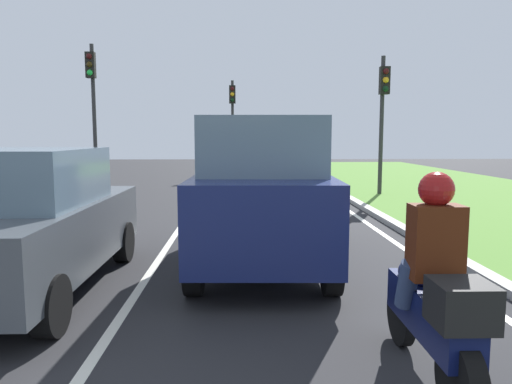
# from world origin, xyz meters

# --- Properties ---
(ground_plane) EXTENTS (60.00, 60.00, 0.00)m
(ground_plane) POSITION_xyz_m (0.00, 14.00, 0.00)
(ground_plane) COLOR #262628
(lane_line_center) EXTENTS (0.12, 32.00, 0.01)m
(lane_line_center) POSITION_xyz_m (-0.70, 14.00, 0.00)
(lane_line_center) COLOR silver
(lane_line_center) RESTS_ON ground
(lane_line_right_edge) EXTENTS (0.12, 32.00, 0.01)m
(lane_line_right_edge) POSITION_xyz_m (3.60, 14.00, 0.00)
(lane_line_right_edge) COLOR silver
(lane_line_right_edge) RESTS_ON ground
(curb_right) EXTENTS (0.24, 48.00, 0.12)m
(curb_right) POSITION_xyz_m (4.10, 14.00, 0.06)
(curb_right) COLOR #9E9B93
(curb_right) RESTS_ON ground
(car_suv_ahead) EXTENTS (2.10, 4.56, 2.28)m
(car_suv_ahead) POSITION_xyz_m (0.98, 8.99, 1.17)
(car_suv_ahead) COLOR navy
(car_suv_ahead) RESTS_ON ground
(car_sedan_left_lane) EXTENTS (1.86, 4.31, 1.86)m
(car_sedan_left_lane) POSITION_xyz_m (-2.07, 7.73, 0.92)
(car_sedan_left_lane) COLOR #474C51
(car_sedan_left_lane) RESTS_ON ground
(motorcycle) EXTENTS (0.40, 1.90, 1.01)m
(motorcycle) POSITION_xyz_m (2.20, 5.23, 0.57)
(motorcycle) COLOR #0C143F
(motorcycle) RESTS_ON ground
(rider_person) EXTENTS (0.50, 0.40, 1.16)m
(rider_person) POSITION_xyz_m (2.20, 5.28, 1.19)
(rider_person) COLOR #4C1E0C
(rider_person) RESTS_ON ground
(traffic_light_near_right) EXTENTS (0.32, 0.50, 4.68)m
(traffic_light_near_right) POSITION_xyz_m (5.43, 17.59, 3.10)
(traffic_light_near_right) COLOR #2D2D2D
(traffic_light_near_right) RESTS_ON ground
(traffic_light_overhead_left) EXTENTS (0.32, 0.50, 5.30)m
(traffic_light_overhead_left) POSITION_xyz_m (-4.65, 19.16, 3.54)
(traffic_light_overhead_left) COLOR #2D2D2D
(traffic_light_overhead_left) RESTS_ON ground
(traffic_light_far_median) EXTENTS (0.32, 0.50, 4.85)m
(traffic_light_far_median) POSITION_xyz_m (0.26, 26.24, 3.27)
(traffic_light_far_median) COLOR #2D2D2D
(traffic_light_far_median) RESTS_ON ground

